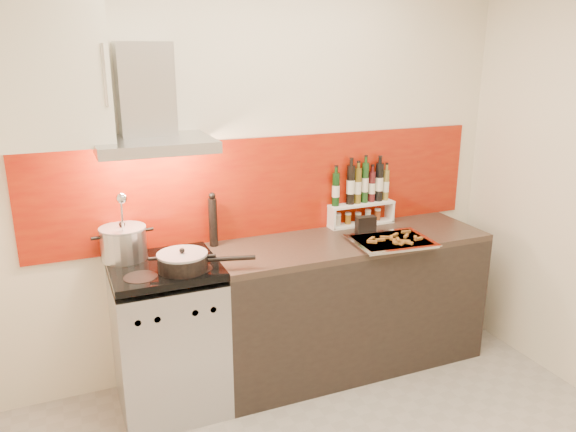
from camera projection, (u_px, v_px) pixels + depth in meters
name	position (u px, v px, depth m)	size (l,w,h in m)	color
back_wall	(261.00, 175.00, 3.58)	(3.40, 0.02, 2.60)	silver
backsplash	(269.00, 187.00, 3.61)	(3.00, 0.02, 0.64)	maroon
range_stove	(169.00, 338.00, 3.30)	(0.60, 0.60, 0.91)	#B7B7BA
counter	(348.00, 302.00, 3.74)	(1.80, 0.60, 0.90)	black
range_hood	(149.00, 112.00, 3.05)	(0.62, 0.50, 0.61)	#B7B7BA
upper_cabinet	(34.00, 75.00, 2.77)	(0.70, 0.35, 0.72)	#EDE9CE
stock_pot	(124.00, 243.00, 3.21)	(0.26, 0.26, 0.23)	#B7B7BA
saute_pan	(184.00, 261.00, 3.06)	(0.53, 0.28, 0.13)	black
utensil_jar	(123.00, 244.00, 3.12)	(0.09, 0.14, 0.44)	silver
pepper_mill	(213.00, 220.00, 3.43)	(0.05, 0.05, 0.34)	black
step_shelf	(362.00, 197.00, 3.85)	(0.48, 0.13, 0.43)	white
caddy_box	(366.00, 225.00, 3.69)	(0.13, 0.06, 0.11)	black
baking_tray	(391.00, 241.00, 3.52)	(0.52, 0.42, 0.03)	silver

